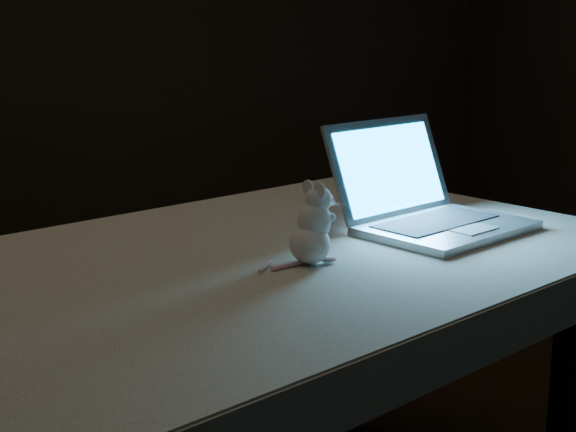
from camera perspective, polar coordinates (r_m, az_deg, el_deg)
name	(u,v)px	position (r m, az deg, el deg)	size (l,w,h in m)	color
back_wall	(74,26)	(4.45, -14.44, 12.50)	(4.50, 0.04, 2.60)	black
table	(274,420)	(2.03, -0.95, -13.79)	(1.52, 0.98, 0.81)	black
tablecloth	(309,272)	(1.90, 1.42, -3.84)	(1.63, 1.09, 0.11)	beige
laptop	(449,177)	(2.04, 10.95, 2.62)	(0.40, 0.35, 0.27)	#A6A6AB
plush_mouse	(310,223)	(1.76, 1.49, -0.51)	(0.13, 0.13, 0.17)	white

